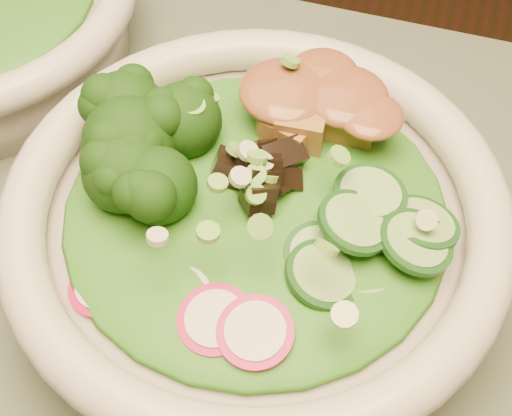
% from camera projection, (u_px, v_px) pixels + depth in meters
% --- Properties ---
extents(salad_bowl, '(0.30, 0.30, 0.08)m').
position_uv_depth(salad_bowl, '(256.00, 229.00, 0.43)').
color(salad_bowl, beige).
rests_on(salad_bowl, dining_table).
extents(lettuce_bed, '(0.23, 0.23, 0.03)m').
position_uv_depth(lettuce_bed, '(256.00, 207.00, 0.41)').
color(lettuce_bed, '#256014').
rests_on(lettuce_bed, salad_bowl).
extents(broccoli_florets, '(0.11, 0.10, 0.05)m').
position_uv_depth(broccoli_florets, '(148.00, 149.00, 0.41)').
color(broccoli_florets, black).
rests_on(broccoli_florets, salad_bowl).
extents(radish_slices, '(0.13, 0.09, 0.02)m').
position_uv_depth(radish_slices, '(199.00, 305.00, 0.37)').
color(radish_slices, '#B00D47').
rests_on(radish_slices, salad_bowl).
extents(cucumber_slices, '(0.10, 0.10, 0.04)m').
position_uv_depth(cucumber_slices, '(375.00, 242.00, 0.38)').
color(cucumber_slices, '#95CD72').
rests_on(cucumber_slices, salad_bowl).
extents(mushroom_heap, '(0.10, 0.10, 0.04)m').
position_uv_depth(mushroom_heap, '(266.00, 173.00, 0.41)').
color(mushroom_heap, black).
rests_on(mushroom_heap, salad_bowl).
extents(tofu_cubes, '(0.12, 0.10, 0.04)m').
position_uv_depth(tofu_cubes, '(309.00, 113.00, 0.44)').
color(tofu_cubes, '#9E6C34').
rests_on(tofu_cubes, salad_bowl).
extents(peanut_sauce, '(0.08, 0.06, 0.02)m').
position_uv_depth(peanut_sauce, '(311.00, 96.00, 0.43)').
color(peanut_sauce, brown).
rests_on(peanut_sauce, tofu_cubes).
extents(scallion_garnish, '(0.21, 0.21, 0.03)m').
position_uv_depth(scallion_garnish, '(256.00, 178.00, 0.39)').
color(scallion_garnish, '#6AAF3D').
rests_on(scallion_garnish, salad_bowl).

